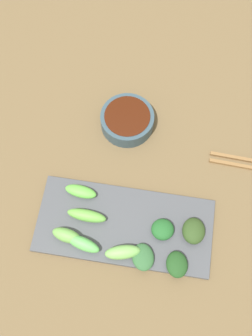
{
  "coord_description": "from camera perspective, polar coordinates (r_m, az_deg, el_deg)",
  "views": [
    {
      "loc": [
        0.34,
        0.07,
        0.93
      ],
      "look_at": [
        -0.01,
        0.01,
        0.05
      ],
      "focal_mm": 43.8,
      "sensor_mm": 36.0,
      "label": 1
    }
  ],
  "objects": [
    {
      "name": "serving_plate",
      "position": [
        0.93,
        -0.19,
        -8.02
      ],
      "size": [
        0.18,
        0.39,
        0.01
      ],
      "primitive_type": "cube",
      "color": "#46484E",
      "rests_on": "tabletop"
    },
    {
      "name": "broccoli_stalk_2",
      "position": [
        0.94,
        -6.31,
        -3.27
      ],
      "size": [
        0.04,
        0.08,
        0.02
      ],
      "primitive_type": "ellipsoid",
      "rotation": [
        0.0,
        0.0,
        -0.1
      ],
      "color": "#5EB542",
      "rests_on": "serving_plate"
    },
    {
      "name": "broccoli_leafy_6",
      "position": [
        0.9,
        2.37,
        -12.28
      ],
      "size": [
        0.07,
        0.06,
        0.02
      ],
      "primitive_type": "ellipsoid",
      "rotation": [
        0.0,
        0.0,
        0.32
      ],
      "color": "#2F5E33",
      "rests_on": "serving_plate"
    },
    {
      "name": "tabletop",
      "position": [
        0.98,
        -0.64,
        -1.59
      ],
      "size": [
        2.1,
        2.1,
        0.02
      ],
      "primitive_type": "cube",
      "color": "brown",
      "rests_on": "ground"
    },
    {
      "name": "broccoli_stalk_0",
      "position": [
        0.91,
        -8.25,
        -9.28
      ],
      "size": [
        0.04,
        0.07,
        0.03
      ],
      "primitive_type": "ellipsoid",
      "rotation": [
        0.0,
        0.0,
        -0.17
      ],
      "color": "#6AA84C",
      "rests_on": "serving_plate"
    },
    {
      "name": "broccoli_leafy_8",
      "position": [
        0.92,
        9.39,
        -8.63
      ],
      "size": [
        0.06,
        0.05,
        0.03
      ],
      "primitive_type": "ellipsoid",
      "rotation": [
        0.0,
        0.0,
        0.08
      ],
      "color": "#2D441D",
      "rests_on": "serving_plate"
    },
    {
      "name": "broccoli_leafy_4",
      "position": [
        0.91,
        5.12,
        -8.51
      ],
      "size": [
        0.05,
        0.05,
        0.03
      ],
      "primitive_type": "ellipsoid",
      "rotation": [
        0.0,
        0.0,
        0.05
      ],
      "color": "#215A26",
      "rests_on": "serving_plate"
    },
    {
      "name": "broccoli_stalk_7",
      "position": [
        0.89,
        -0.47,
        -11.63
      ],
      "size": [
        0.05,
        0.08,
        0.03
      ],
      "primitive_type": "ellipsoid",
      "rotation": [
        0.0,
        0.0,
        0.27
      ],
      "color": "#75B557",
      "rests_on": "serving_plate"
    },
    {
      "name": "broccoli_leafy_1",
      "position": [
        0.9,
        7.1,
        -13.17
      ],
      "size": [
        0.07,
        0.06,
        0.02
      ],
      "primitive_type": "ellipsoid",
      "rotation": [
        0.0,
        0.0,
        0.24
      ],
      "color": "#1F451C",
      "rests_on": "serving_plate"
    },
    {
      "name": "broccoli_stalk_3",
      "position": [
        0.9,
        -6.0,
        -10.44
      ],
      "size": [
        0.05,
        0.08,
        0.03
      ],
      "primitive_type": "ellipsoid",
      "rotation": [
        0.0,
        0.0,
        -0.25
      ],
      "color": "#60BB59",
      "rests_on": "serving_plate"
    },
    {
      "name": "sauce_bowl",
      "position": [
        1.01,
        0.17,
        6.7
      ],
      "size": [
        0.13,
        0.13,
        0.04
      ],
      "color": "#334854",
      "rests_on": "tabletop"
    },
    {
      "name": "broccoli_stalk_5",
      "position": [
        0.92,
        -5.5,
        -6.6
      ],
      "size": [
        0.03,
        0.09,
        0.03
      ],
      "primitive_type": "ellipsoid",
      "rotation": [
        0.0,
        0.0,
        -0.05
      ],
      "color": "#66AC43",
      "rests_on": "serving_plate"
    }
  ]
}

